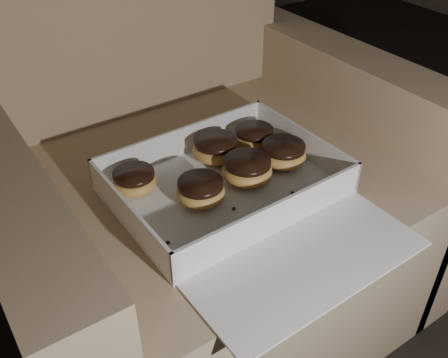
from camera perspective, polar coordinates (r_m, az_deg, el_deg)
armchair at (r=1.10m, az=-2.70°, el=-2.04°), size 0.88×0.75×0.92m
bakery_box at (r=0.88m, az=1.72°, el=-1.98°), size 0.40×0.46×0.07m
donut_a at (r=0.91m, az=-10.22°, el=-0.15°), size 0.08×0.08×0.04m
donut_b at (r=0.91m, az=2.67°, el=1.12°), size 0.09×0.09×0.05m
donut_c at (r=0.97m, az=-0.98°, el=3.52°), size 0.09×0.09×0.05m
donut_d at (r=0.87m, az=-2.68°, el=-1.32°), size 0.09×0.09×0.04m
donut_e at (r=1.01m, az=3.48°, el=4.81°), size 0.08×0.08×0.04m
donut_f at (r=0.97m, az=6.77°, el=2.90°), size 0.09×0.09×0.04m
crumb_a at (r=0.80m, az=-6.43°, el=-7.21°), size 0.01×0.01×0.00m
crumb_b at (r=0.86m, az=1.13°, el=-3.41°), size 0.01×0.01×0.00m
crumb_c at (r=0.90m, az=7.84°, el=-1.55°), size 0.01×0.01×0.00m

